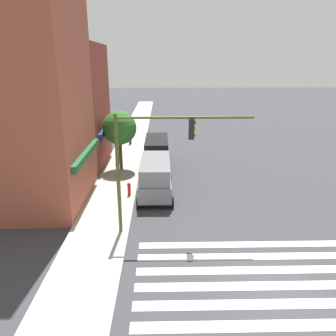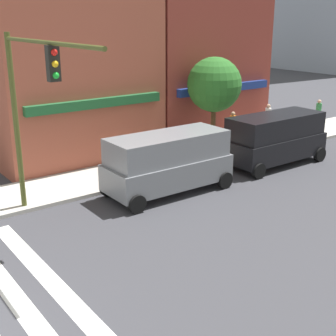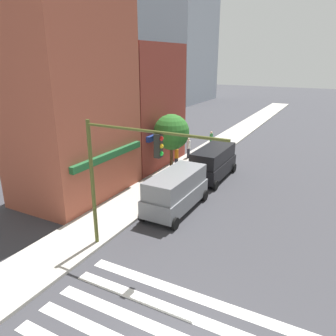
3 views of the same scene
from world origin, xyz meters
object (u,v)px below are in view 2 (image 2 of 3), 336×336
at_px(pedestrian_green_top, 318,114).
at_px(van_grey, 168,161).
at_px(fire_hydrant, 134,169).
at_px(pedestrian_white_shirt, 268,119).
at_px(street_tree, 214,85).
at_px(pedestrian_orange_vest, 232,128).
at_px(van_black, 275,137).
at_px(traffic_signal, 30,95).

bearing_deg(pedestrian_green_top, van_grey, 67.50).
distance_m(van_grey, fire_hydrant, 1.89).
height_order(pedestrian_white_shirt, street_tree, street_tree).
xyz_separation_m(van_grey, pedestrian_green_top, (13.20, 2.83, -0.21)).
xyz_separation_m(pedestrian_green_top, fire_hydrant, (-13.67, -1.13, -0.46)).
bearing_deg(pedestrian_orange_vest, van_grey, 13.29).
distance_m(van_grey, pedestrian_green_top, 13.50).
xyz_separation_m(van_grey, pedestrian_orange_vest, (6.59, 3.25, -0.21)).
relative_size(pedestrian_orange_vest, pedestrian_green_top, 1.00).
distance_m(pedestrian_white_shirt, street_tree, 5.49).
relative_size(van_grey, van_black, 1.00).
height_order(traffic_signal, fire_hydrant, traffic_signal).
bearing_deg(traffic_signal, van_black, -0.53).
relative_size(pedestrian_white_shirt, pedestrian_green_top, 1.00).
relative_size(pedestrian_orange_vest, pedestrian_white_shirt, 1.00).
bearing_deg(pedestrian_orange_vest, pedestrian_green_top, 163.37).
bearing_deg(van_grey, street_tree, 30.64).
height_order(traffic_signal, pedestrian_white_shirt, traffic_signal).
distance_m(traffic_signal, pedestrian_white_shirt, 15.57).
relative_size(traffic_signal, pedestrian_orange_vest, 3.63).
relative_size(traffic_signal, pedestrian_green_top, 3.63).
xyz_separation_m(van_grey, pedestrian_white_shirt, (9.69, 3.62, -0.21)).
bearing_deg(pedestrian_orange_vest, traffic_signal, 2.05).
bearing_deg(pedestrian_orange_vest, pedestrian_white_shirt, 173.74).
distance_m(van_grey, pedestrian_orange_vest, 7.35).
height_order(van_grey, fire_hydrant, van_grey).
height_order(van_black, street_tree, street_tree).
bearing_deg(pedestrian_green_top, street_tree, 55.60).
bearing_deg(pedestrian_orange_vest, fire_hydrant, -0.57).
height_order(pedestrian_orange_vest, pedestrian_green_top, same).
bearing_deg(van_black, pedestrian_green_top, 21.99).
xyz_separation_m(van_black, fire_hydrant, (-6.62, 1.70, -0.67)).
bearing_deg(van_black, street_tree, 115.49).
relative_size(van_black, street_tree, 1.08).
xyz_separation_m(fire_hydrant, street_tree, (5.29, 1.10, 2.87)).
bearing_deg(traffic_signal, street_tree, 15.15).
height_order(van_grey, pedestrian_white_shirt, van_grey).
distance_m(pedestrian_orange_vest, pedestrian_white_shirt, 3.11).
bearing_deg(traffic_signal, pedestrian_green_top, 8.45).
relative_size(pedestrian_orange_vest, street_tree, 0.38).
bearing_deg(fire_hydrant, traffic_signal, -161.13).
xyz_separation_m(traffic_signal, fire_hydrant, (4.67, 1.60, -3.69)).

